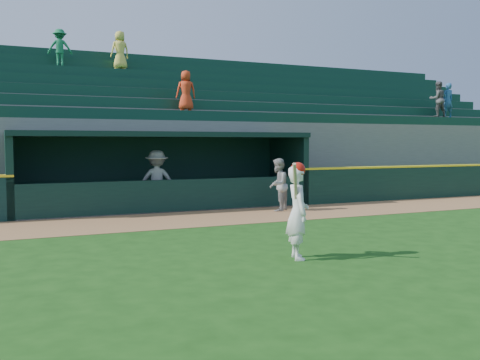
% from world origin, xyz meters
% --- Properties ---
extents(ground, '(120.00, 120.00, 0.00)m').
position_xyz_m(ground, '(0.00, 0.00, 0.00)').
color(ground, '#194511').
rests_on(ground, ground).
extents(warning_track, '(40.00, 3.00, 0.01)m').
position_xyz_m(warning_track, '(0.00, 4.90, 0.01)').
color(warning_track, '#98683C').
rests_on(warning_track, ground).
extents(field_wall_right, '(15.50, 0.30, 1.20)m').
position_xyz_m(field_wall_right, '(12.25, 6.55, 0.60)').
color(field_wall_right, black).
rests_on(field_wall_right, ground).
extents(wall_stripe_right, '(15.50, 0.32, 0.06)m').
position_xyz_m(wall_stripe_right, '(12.25, 6.55, 1.23)').
color(wall_stripe_right, yellow).
rests_on(wall_stripe_right, field_wall_right).
extents(dugout_player_front, '(1.00, 1.00, 1.64)m').
position_xyz_m(dugout_player_front, '(3.02, 5.46, 0.82)').
color(dugout_player_front, gray).
rests_on(dugout_player_front, ground).
extents(dugout_player_inside, '(1.36, 1.00, 1.88)m').
position_xyz_m(dugout_player_inside, '(-0.37, 7.16, 0.94)').
color(dugout_player_inside, gray).
rests_on(dugout_player_inside, ground).
extents(dugout, '(9.40, 2.80, 2.46)m').
position_xyz_m(dugout, '(0.00, 8.00, 1.36)').
color(dugout, slate).
rests_on(dugout, ground).
extents(stands, '(34.50, 6.31, 7.41)m').
position_xyz_m(stands, '(-0.01, 12.57, 2.39)').
color(stands, slate).
rests_on(stands, ground).
extents(batter_at_plate, '(0.62, 0.79, 1.79)m').
position_xyz_m(batter_at_plate, '(0.10, -0.74, 0.89)').
color(batter_at_plate, white).
rests_on(batter_at_plate, ground).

